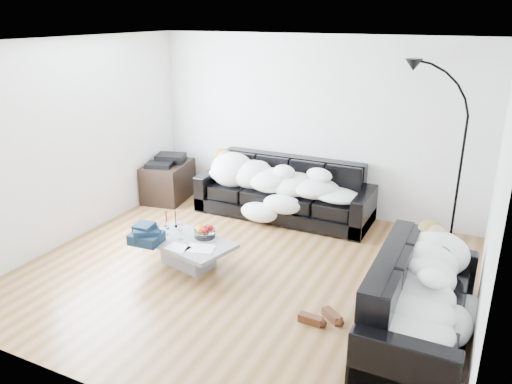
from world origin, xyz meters
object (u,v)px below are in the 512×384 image
at_px(floor_lamp, 461,167).
at_px(coffee_table, 188,252).
at_px(wine_glass_a, 181,227).
at_px(candle_right, 176,219).
at_px(fruit_bowl, 205,231).
at_px(stereo, 167,160).
at_px(sofa_back, 284,189).
at_px(wine_glass_c, 180,232).
at_px(wine_glass_b, 166,228).
at_px(candle_left, 166,220).
at_px(sleeper_right, 425,276).
at_px(sofa_right, 422,298).
at_px(sleeper_back, 283,176).
at_px(shoes, 321,317).
at_px(av_cabinet, 168,181).

bearing_deg(floor_lamp, coffee_table, -157.14).
xyz_separation_m(wine_glass_a, candle_right, (-0.18, 0.14, 0.02)).
height_order(fruit_bowl, stereo, stereo).
relative_size(sofa_back, wine_glass_c, 14.16).
relative_size(wine_glass_b, wine_glass_c, 0.94).
xyz_separation_m(candle_left, candle_right, (0.07, 0.09, -0.01)).
xyz_separation_m(coffee_table, fruit_bowl, (0.14, 0.17, 0.24)).
distance_m(wine_glass_a, floor_lamp, 3.59).
relative_size(sleeper_right, candle_right, 7.77).
distance_m(sofa_back, sofa_right, 3.13).
bearing_deg(stereo, sleeper_right, -42.69).
distance_m(wine_glass_a, wine_glass_c, 0.16).
bearing_deg(fruit_bowl, sleeper_right, -8.91).
xyz_separation_m(fruit_bowl, wine_glass_a, (-0.30, -0.05, 0.01)).
distance_m(candle_left, stereo, 1.96).
xyz_separation_m(sleeper_back, shoes, (1.39, -2.29, -0.59)).
bearing_deg(sofa_back, wine_glass_c, -105.10).
distance_m(fruit_bowl, av_cabinet, 2.32).
height_order(sleeper_right, fruit_bowl, sleeper_right).
distance_m(sofa_right, sleeper_back, 3.11).
distance_m(sleeper_right, wine_glass_a, 2.92).
bearing_deg(coffee_table, floor_lamp, 36.87).
xyz_separation_m(sleeper_right, wine_glass_b, (-3.04, 0.26, -0.22)).
relative_size(sofa_back, wine_glass_b, 15.03).
height_order(sleeper_right, floor_lamp, floor_lamp).
bearing_deg(stereo, wine_glass_b, -72.69).
bearing_deg(fruit_bowl, av_cabinet, 136.15).
bearing_deg(floor_lamp, candle_left, -163.20).
xyz_separation_m(coffee_table, floor_lamp, (2.78, 2.08, 0.87)).
height_order(sleeper_back, wine_glass_a, sleeper_back).
bearing_deg(shoes, sleeper_right, 26.95).
distance_m(wine_glass_b, candle_right, 0.24).
height_order(wine_glass_b, av_cabinet, av_cabinet).
bearing_deg(candle_left, stereo, 124.84).
distance_m(sleeper_back, wine_glass_c, 1.96).
bearing_deg(candle_left, wine_glass_b, -56.49).
bearing_deg(sleeper_right, wine_glass_b, 85.17).
bearing_deg(wine_glass_c, sleeper_back, 74.51).
bearing_deg(wine_glass_a, sleeper_right, -7.03).
bearing_deg(floor_lamp, sofa_right, -105.42).
height_order(fruit_bowl, wine_glass_a, wine_glass_a).
bearing_deg(sleeper_back, candle_right, -116.08).
height_order(sofa_right, av_cabinet, sofa_right).
height_order(sleeper_back, stereo, sleeper_back).
distance_m(sleeper_right, fruit_bowl, 2.63).
relative_size(sleeper_right, floor_lamp, 0.82).
bearing_deg(sleeper_right, av_cabinet, 64.73).
xyz_separation_m(wine_glass_b, candle_right, (-0.03, 0.24, 0.02)).
xyz_separation_m(fruit_bowl, shoes, (1.69, -0.60, -0.35)).
relative_size(candle_right, av_cabinet, 0.25).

